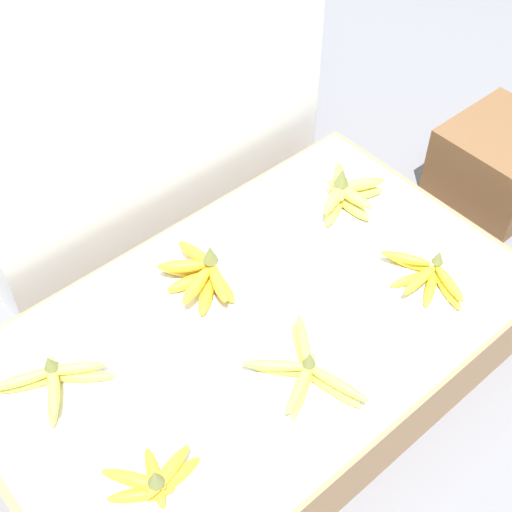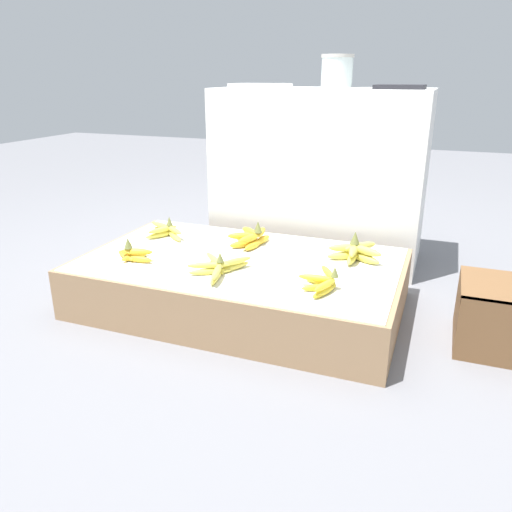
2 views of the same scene
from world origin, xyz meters
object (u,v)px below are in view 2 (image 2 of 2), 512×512
object	(u,v)px
banana_bunch_front_midright	(324,282)
banana_bunch_middle_midright	(356,252)
banana_bunch_front_midleft	(219,267)
banana_bunch_middle_midleft	(252,238)
wooden_crate	(507,317)
glass_jar	(337,71)
foam_tray_white	(260,85)
banana_bunch_front_left	(132,253)
banana_bunch_middle_left	(166,230)

from	to	relation	value
banana_bunch_front_midright	banana_bunch_middle_midright	size ratio (longest dim) A/B	1.06
banana_bunch_front_midleft	banana_bunch_middle_midleft	size ratio (longest dim) A/B	1.18
banana_bunch_middle_midleft	banana_bunch_front_midleft	bearing A→B (deg)	-88.79
wooden_crate	banana_bunch_middle_midright	world-z (taller)	banana_bunch_middle_midright
banana_bunch_middle_midright	glass_jar	size ratio (longest dim) A/B	1.40
foam_tray_white	banana_bunch_front_midleft	bearing A→B (deg)	-79.14
wooden_crate	glass_jar	xyz separation A→B (m)	(-0.81, 0.81, 0.79)
banana_bunch_front_midright	banana_bunch_middle_midright	distance (m)	0.32
banana_bunch_middle_midleft	banana_bunch_middle_midright	size ratio (longest dim) A/B	1.01
banana_bunch_front_midright	foam_tray_white	distance (m)	1.20
banana_bunch_front_left	foam_tray_white	world-z (taller)	foam_tray_white
foam_tray_white	banana_bunch_middle_left	bearing A→B (deg)	-113.39
banana_bunch_front_midleft	glass_jar	xyz separation A→B (m)	(0.18, 1.00, 0.68)
wooden_crate	glass_jar	size ratio (longest dim) A/B	2.05
banana_bunch_middle_midleft	banana_bunch_middle_left	bearing A→B (deg)	-176.65
banana_bunch_front_midleft	banana_bunch_middle_midright	bearing A→B (deg)	35.83
banana_bunch_front_left	glass_jar	distance (m)	1.32
banana_bunch_middle_midleft	banana_bunch_front_left	bearing A→B (deg)	-137.62
wooden_crate	banana_bunch_front_midleft	world-z (taller)	banana_bunch_front_midleft
banana_bunch_front_midright	banana_bunch_front_left	bearing A→B (deg)	179.79
banana_bunch_middle_midright	foam_tray_white	size ratio (longest dim) A/B	0.81
banana_bunch_front_midright	glass_jar	size ratio (longest dim) A/B	1.49
banana_bunch_middle_midleft	foam_tray_white	world-z (taller)	foam_tray_white
banana_bunch_front_midleft	banana_bunch_middle_midleft	distance (m)	0.34
banana_bunch_middle_midright	glass_jar	bearing A→B (deg)	110.94
banana_bunch_front_midleft	glass_jar	world-z (taller)	glass_jar
glass_jar	banana_bunch_front_midright	bearing A→B (deg)	-78.11
banana_bunch_front_left	banana_bunch_front_midleft	world-z (taller)	banana_bunch_front_left
banana_bunch_middle_midright	banana_bunch_front_midleft	bearing A→B (deg)	-144.17
foam_tray_white	glass_jar	bearing A→B (deg)	19.55
banana_bunch_front_midleft	banana_bunch_middle_midleft	world-z (taller)	banana_bunch_middle_midleft
glass_jar	banana_bunch_middle_left	bearing A→B (deg)	-130.87
wooden_crate	banana_bunch_front_midright	size ratio (longest dim) A/B	1.38
banana_bunch_front_left	banana_bunch_middle_left	xyz separation A→B (m)	(-0.03, 0.31, -0.00)
banana_bunch_front_midleft	foam_tray_white	world-z (taller)	foam_tray_white
banana_bunch_middle_midright	banana_bunch_front_midright	bearing A→B (deg)	-99.38
banana_bunch_middle_left	banana_bunch_middle_midright	world-z (taller)	banana_bunch_middle_midright
banana_bunch_front_midleft	banana_bunch_middle_left	xyz separation A→B (m)	(-0.41, 0.32, 0.00)
banana_bunch_front_midright	foam_tray_white	size ratio (longest dim) A/B	0.86
wooden_crate	banana_bunch_front_left	distance (m)	1.38
banana_bunch_front_left	banana_bunch_front_midleft	distance (m)	0.38
banana_bunch_middle_left	foam_tray_white	bearing A→B (deg)	66.61
banana_bunch_front_midright	banana_bunch_middle_midleft	bearing A→B (deg)	139.46
wooden_crate	foam_tray_white	world-z (taller)	foam_tray_white
wooden_crate	foam_tray_white	xyz separation A→B (m)	(-1.15, 0.68, 0.73)
banana_bunch_front_midright	banana_bunch_middle_midleft	xyz separation A→B (m)	(-0.40, 0.34, 0.01)
banana_bunch_front_midright	banana_bunch_middle_midleft	size ratio (longest dim) A/B	1.06
banana_bunch_front_midleft	banana_bunch_middle_midleft	bearing A→B (deg)	91.21
glass_jar	banana_bunch_middle_midright	bearing A→B (deg)	-69.06
wooden_crate	banana_bunch_middle_midleft	xyz separation A→B (m)	(-0.99, 0.15, 0.12)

